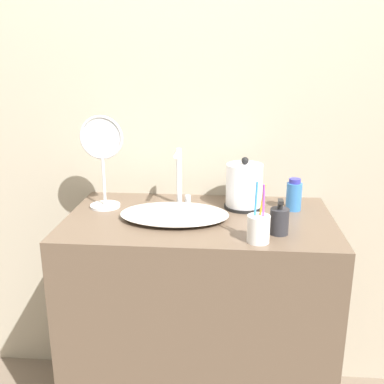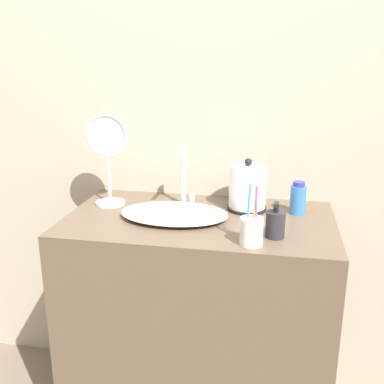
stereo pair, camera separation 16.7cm
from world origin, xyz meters
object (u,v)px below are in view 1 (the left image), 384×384
faucet (180,175)px  vanity_mirror (102,156)px  shampoo_bottle (294,195)px  electric_kettle (244,188)px  toothbrush_cup (258,228)px  lotion_bottle (279,221)px

faucet → vanity_mirror: 0.32m
faucet → vanity_mirror: bearing=-171.7°
faucet → shampoo_bottle: 0.46m
faucet → shampoo_bottle: size_ratio=1.83×
vanity_mirror → electric_kettle: bearing=3.8°
electric_kettle → toothbrush_cup: 0.35m
toothbrush_cup → lotion_bottle: 0.11m
lotion_bottle → vanity_mirror: size_ratio=0.34×
faucet → vanity_mirror: (-0.30, -0.04, 0.08)m
toothbrush_cup → vanity_mirror: 0.69m
faucet → shampoo_bottle: faucet is taller
vanity_mirror → faucet: bearing=8.3°
faucet → lotion_bottle: bearing=-36.5°
faucet → shampoo_bottle: (0.45, -0.02, -0.07)m
electric_kettle → vanity_mirror: bearing=-176.2°
electric_kettle → vanity_mirror: size_ratio=0.56×
toothbrush_cup → electric_kettle: bearing=96.5°
shampoo_bottle → toothbrush_cup: bearing=-115.2°
faucet → toothbrush_cup: (0.30, -0.35, -0.08)m
vanity_mirror → shampoo_bottle: bearing=2.0°
electric_kettle → shampoo_bottle: 0.20m
shampoo_bottle → lotion_bottle: bearing=-107.7°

